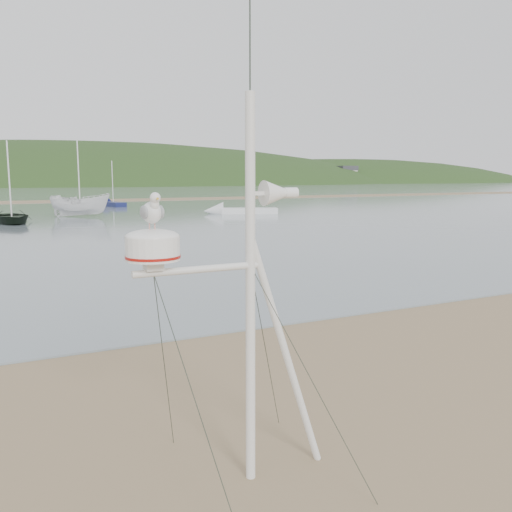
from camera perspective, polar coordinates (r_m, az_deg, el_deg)
name	(u,v)px	position (r m, az deg, el deg)	size (l,w,h in m)	color
ground	(124,449)	(7.37, -13.71, -19.12)	(560.00, 560.00, 0.00)	#7C6447
hill_ridge	(39,232)	(243.32, -21.86, 2.35)	(620.00, 180.00, 80.00)	#1E3515
mast_rig	(247,375)	(6.01, -0.91, -12.37)	(2.28, 2.43, 5.14)	silver
boat_dark	(10,191)	(42.15, -24.48, 6.25)	(3.29, 0.95, 4.60)	black
boat_white	(79,186)	(47.33, -18.12, 6.98)	(1.88, 1.93, 5.00)	silver
sailboat_blue_far	(109,204)	(63.59, -15.25, 5.34)	(2.40, 5.55, 5.42)	#151B4B
sailboat_white_near	(231,211)	(48.77, -2.70, 4.78)	(6.71, 4.03, 6.58)	silver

